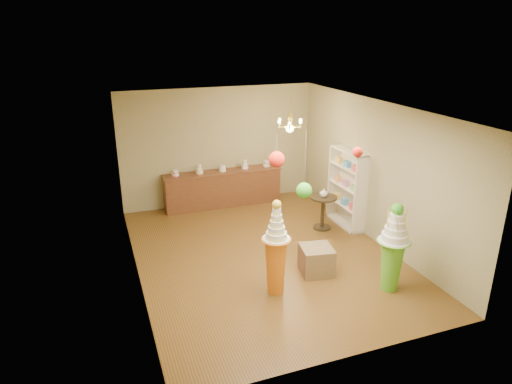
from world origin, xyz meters
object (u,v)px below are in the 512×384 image
object	(u,v)px
pedestal_green	(392,254)
sideboard	(223,188)
pedestal_orange	(276,258)
round_table	(323,208)

from	to	relation	value
pedestal_green	sideboard	size ratio (longest dim) A/B	0.54
pedestal_green	sideboard	world-z (taller)	pedestal_green
pedestal_orange	round_table	distance (m)	2.93
pedestal_orange	sideboard	xyz separation A→B (m)	(0.31, 4.30, -0.19)
sideboard	round_table	xyz separation A→B (m)	(1.73, -2.19, 0.03)
round_table	pedestal_orange	bearing A→B (deg)	-134.02
pedestal_green	round_table	distance (m)	2.73
pedestal_green	sideboard	distance (m)	5.18
sideboard	pedestal_green	bearing A→B (deg)	-71.77
round_table	sideboard	bearing A→B (deg)	128.24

